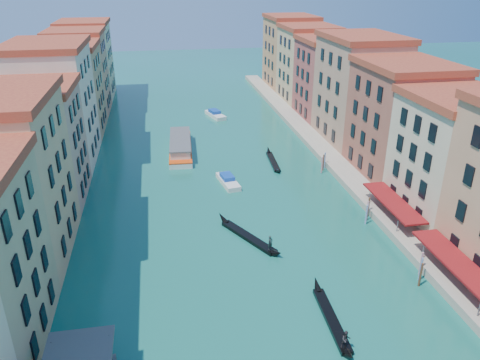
% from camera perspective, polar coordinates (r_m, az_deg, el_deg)
% --- Properties ---
extents(left_bank_palazzos, '(12.80, 128.40, 21.00)m').
position_cam_1_polar(left_bank_palazzos, '(82.56, -22.38, 6.93)').
color(left_bank_palazzos, beige).
rests_on(left_bank_palazzos, ground).
extents(right_bank_palazzos, '(12.80, 128.40, 21.00)m').
position_cam_1_polar(right_bank_palazzos, '(89.50, 15.66, 9.10)').
color(right_bank_palazzos, '#984731').
rests_on(right_bank_palazzos, ground).
extents(quay, '(4.00, 140.00, 1.00)m').
position_cam_1_polar(quay, '(89.17, 10.35, 3.31)').
color(quay, '#A49B84').
rests_on(quay, ground).
extents(restaurant_awnings, '(3.20, 44.55, 3.12)m').
position_cam_1_polar(restaurant_awnings, '(55.06, 25.78, -9.86)').
color(restaurant_awnings, maroon).
rests_on(restaurant_awnings, ground).
extents(mooring_poles_right, '(1.44, 54.24, 3.20)m').
position_cam_1_polar(mooring_poles_right, '(58.34, 19.79, -8.74)').
color(mooring_poles_right, '#502E1B').
rests_on(mooring_poles_right, ground).
extents(vaporetto_far, '(5.07, 18.08, 2.66)m').
position_cam_1_polar(vaporetto_far, '(89.98, -7.28, 4.18)').
color(vaporetto_far, silver).
rests_on(vaporetto_far, ground).
extents(gondola_fore, '(7.07, 11.85, 2.59)m').
position_cam_1_polar(gondola_fore, '(60.55, 1.03, -6.82)').
color(gondola_fore, black).
rests_on(gondola_fore, ground).
extents(gondola_right, '(1.49, 12.19, 2.43)m').
position_cam_1_polar(gondola_right, '(48.49, 11.20, -16.32)').
color(gondola_right, black).
rests_on(gondola_right, ground).
extents(gondola_far, '(1.66, 11.82, 1.67)m').
position_cam_1_polar(gondola_far, '(84.58, 4.02, 2.38)').
color(gondola_far, black).
rests_on(gondola_far, ground).
extents(motorboat_mid, '(3.24, 7.11, 1.42)m').
position_cam_1_polar(motorboat_mid, '(75.79, -1.48, -0.06)').
color(motorboat_mid, white).
rests_on(motorboat_mid, ground).
extents(motorboat_far, '(4.42, 7.96, 1.57)m').
position_cam_1_polar(motorboat_far, '(111.95, -3.04, 8.01)').
color(motorboat_far, white).
rests_on(motorboat_far, ground).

